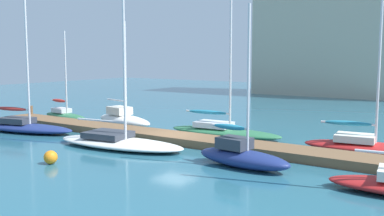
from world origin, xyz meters
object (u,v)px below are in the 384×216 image
object	(u,v)px
mooring_buoy_orange	(51,157)
harbor_building_distant	(348,21)
sailboat_2	(124,119)
sailboat_5	(242,155)
sailboat_0	(65,114)
sailboat_4	(223,130)
sailboat_3	(118,141)
sailboat_1	(24,125)
sailboat_6	(367,145)

from	to	relation	value
mooring_buoy_orange	harbor_building_distant	bearing A→B (deg)	88.65
sailboat_2	mooring_buoy_orange	world-z (taller)	sailboat_2
sailboat_5	sailboat_2	bearing A→B (deg)	161.88
harbor_building_distant	sailboat_0	bearing A→B (deg)	-109.89
sailboat_4	sailboat_3	bearing A→B (deg)	-119.23
sailboat_1	sailboat_2	world-z (taller)	sailboat_1
sailboat_2	sailboat_6	world-z (taller)	sailboat_6
sailboat_5	mooring_buoy_orange	world-z (taller)	sailboat_5
sailboat_2	mooring_buoy_orange	xyz separation A→B (m)	(5.45, -11.28, -0.24)
sailboat_3	sailboat_6	distance (m)	14.55
sailboat_1	mooring_buoy_orange	distance (m)	10.86
sailboat_3	mooring_buoy_orange	distance (m)	5.04
sailboat_4	sailboat_6	bearing A→B (deg)	-3.20
mooring_buoy_orange	sailboat_6	bearing A→B (deg)	43.08
sailboat_0	sailboat_2	world-z (taller)	sailboat_2
sailboat_3	sailboat_5	size ratio (longest dim) A/B	1.47
sailboat_1	sailboat_5	distance (m)	17.95
sailboat_3	harbor_building_distant	world-z (taller)	harbor_building_distant
sailboat_0	mooring_buoy_orange	size ratio (longest dim) A/B	10.80
sailboat_0	sailboat_6	xyz separation A→B (m)	(25.08, 0.76, 0.00)
sailboat_2	sailboat_6	distance (m)	18.23
sailboat_5	sailboat_6	world-z (taller)	sailboat_6
sailboat_1	sailboat_4	world-z (taller)	sailboat_1
sailboat_2	sailboat_1	bearing A→B (deg)	-112.05
sailboat_0	sailboat_6	world-z (taller)	sailboat_6
sailboat_0	sailboat_1	size ratio (longest dim) A/B	0.59
sailboat_1	mooring_buoy_orange	xyz separation A→B (m)	(9.54, -5.19, -0.19)
sailboat_5	sailboat_3	bearing A→B (deg)	-173.92
sailboat_0	harbor_building_distant	xyz separation A→B (m)	(13.46, 37.20, 9.70)
sailboat_6	mooring_buoy_orange	xyz separation A→B (m)	(-12.77, -11.94, -0.12)
sailboat_4	harbor_building_distant	size ratio (longest dim) A/B	0.41
sailboat_1	sailboat_3	xyz separation A→B (m)	(9.49, -0.15, -0.11)
mooring_buoy_orange	sailboat_2	bearing A→B (deg)	115.80
sailboat_1	sailboat_3	distance (m)	9.49
sailboat_2	sailboat_5	xyz separation A→B (m)	(13.86, -6.25, 0.02)
sailboat_0	sailboat_2	distance (m)	6.87
sailboat_6	mooring_buoy_orange	bearing A→B (deg)	-143.62
sailboat_1	sailboat_3	world-z (taller)	sailboat_1
sailboat_4	sailboat_2	bearing A→B (deg)	-179.49
mooring_buoy_orange	harbor_building_distant	xyz separation A→B (m)	(1.14, 48.38, 9.82)
sailboat_4	sailboat_5	xyz separation A→B (m)	(5.15, -6.85, 0.15)
sailboat_0	sailboat_5	xyz separation A→B (m)	(20.72, -6.15, 0.13)
sailboat_1	harbor_building_distant	bearing A→B (deg)	63.90
sailboat_1	sailboat_3	size ratio (longest dim) A/B	1.10
sailboat_6	sailboat_2	bearing A→B (deg)	175.37
sailboat_0	sailboat_6	distance (m)	25.09
sailboat_0	sailboat_5	bearing A→B (deg)	-9.17
sailboat_4	sailboat_6	size ratio (longest dim) A/B	1.02
sailboat_2	sailboat_3	bearing A→B (deg)	-37.27
sailboat_6	mooring_buoy_orange	distance (m)	17.48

